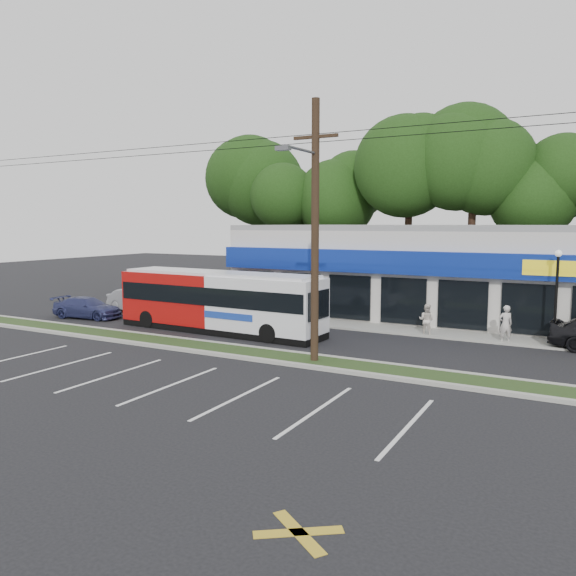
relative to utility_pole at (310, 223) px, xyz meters
The scene contains 14 objects.
ground 6.18m from the utility_pole, 161.89° to the right, with size 120.00×120.00×0.00m, color black.
grass_strip 6.06m from the utility_pole, behind, with size 40.00×1.60×0.12m, color #263515.
curb_south 6.10m from the utility_pole, 164.67° to the right, with size 40.00×0.25×0.14m, color #9E9E93.
curb_north 6.12m from the utility_pole, 161.93° to the left, with size 40.00×0.25×0.14m, color #9E9E93.
sidewalk 9.93m from the utility_pole, 74.97° to the left, with size 32.00×2.20×0.10m, color #9E9E93.
strip_mall 15.47m from the utility_pole, 79.90° to the left, with size 25.00×12.55×5.30m.
utility_pole is the anchor object (origin of this frame).
lamp_post 11.67m from the utility_pole, 43.95° to the left, with size 0.30×0.30×4.25m.
tree_line 25.28m from the utility_pole, 87.33° to the left, with size 46.76×6.76×11.83m.
metrobus 8.58m from the utility_pole, 152.27° to the left, with size 11.26×2.76×3.01m.
car_silver 16.44m from the utility_pole, 157.33° to the left, with size 1.56×4.47×1.47m, color #999BA0.
car_blue 16.87m from the utility_pole, 168.25° to the left, with size 1.68×4.13×1.20m, color navy.
pedestrian_a 10.78m from the utility_pole, 50.84° to the left, with size 0.63×0.41×1.72m, color beige.
pedestrian_b 9.16m from the utility_pole, 70.79° to the left, with size 0.75×0.58×1.54m, color silver.
Camera 1 is at (12.26, -18.25, 5.40)m, focal length 35.00 mm.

